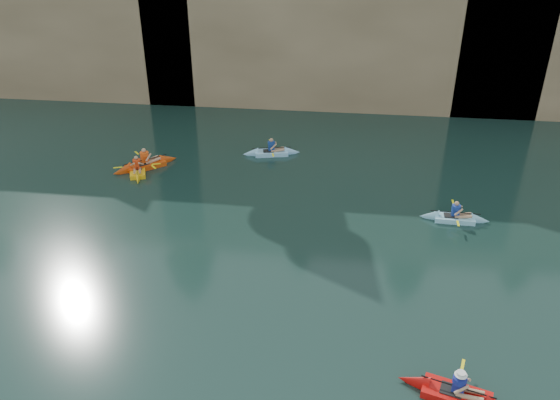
# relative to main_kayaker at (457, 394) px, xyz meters

# --- Properties ---
(ground) EXTENTS (160.00, 160.00, 0.00)m
(ground) POSITION_rel_main_kayaker_xyz_m (-6.00, 0.83, -0.15)
(ground) COLOR black
(ground) RESTS_ON ground
(cliff_slab_center) EXTENTS (24.00, 2.40, 11.40)m
(cliff_slab_center) POSITION_rel_main_kayaker_xyz_m (-4.00, 23.43, 5.55)
(cliff_slab_center) COLOR #9D825F
(cliff_slab_center) RESTS_ON ground
(sea_cave_west) EXTENTS (4.50, 1.00, 4.00)m
(sea_cave_west) POSITION_rel_main_kayaker_xyz_m (-24.00, 22.78, 1.85)
(sea_cave_west) COLOR black
(sea_cave_west) RESTS_ON ground
(sea_cave_center) EXTENTS (3.50, 1.00, 3.20)m
(sea_cave_center) POSITION_rel_main_kayaker_xyz_m (-10.00, 22.78, 1.45)
(sea_cave_center) COLOR black
(sea_cave_center) RESTS_ON ground
(sea_cave_east) EXTENTS (5.00, 1.00, 4.50)m
(sea_cave_east) POSITION_rel_main_kayaker_xyz_m (4.00, 22.78, 2.10)
(sea_cave_east) COLOR black
(sea_cave_east) RESTS_ON ground
(main_kayaker) EXTENTS (3.15, 2.05, 1.14)m
(main_kayaker) POSITION_rel_main_kayaker_xyz_m (0.00, 0.00, 0.00)
(main_kayaker) COLOR red
(main_kayaker) RESTS_ON ground
(kayaker_orange) EXTENTS (2.97, 2.82, 1.27)m
(kayaker_orange) POSITION_rel_main_kayaker_xyz_m (-12.94, 12.81, 0.00)
(kayaker_orange) COLOR #D8450D
(kayaker_orange) RESTS_ON ground
(kayaker_ltblue_near) EXTENTS (2.82, 2.20, 1.10)m
(kayaker_ltblue_near) POSITION_rel_main_kayaker_xyz_m (1.35, 9.42, -0.02)
(kayaker_ltblue_near) COLOR #8DD1ED
(kayaker_ltblue_near) RESTS_ON ground
(kayaker_yellow) EXTENTS (2.11, 2.78, 1.11)m
(kayaker_yellow) POSITION_rel_main_kayaker_xyz_m (-13.11, 12.15, -0.01)
(kayaker_yellow) COLOR yellow
(kayaker_yellow) RESTS_ON ground
(kayaker_ltblue_mid) EXTENTS (3.06, 2.22, 1.13)m
(kayaker_ltblue_mid) POSITION_rel_main_kayaker_xyz_m (-7.02, 15.15, -0.01)
(kayaker_ltblue_mid) COLOR #95CFF9
(kayaker_ltblue_mid) RESTS_ON ground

